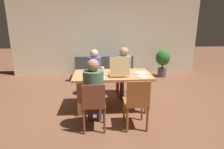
{
  "coord_description": "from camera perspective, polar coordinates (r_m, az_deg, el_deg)",
  "views": [
    {
      "loc": [
        -0.3,
        -3.84,
        1.84
      ],
      "look_at": [
        0.0,
        0.1,
        0.73
      ],
      "focal_mm": 30.54,
      "sensor_mm": 36.0,
      "label": 1
    }
  ],
  "objects": [
    {
      "name": "ground_plane",
      "position": [
        4.27,
        0.1,
        -9.9
      ],
      "size": [
        20.0,
        20.0,
        0.0
      ],
      "primitive_type": "plane",
      "color": "brown"
    },
    {
      "name": "back_wall",
      "position": [
        6.77,
        -1.82,
        11.47
      ],
      "size": [
        6.46,
        0.12,
        2.7
      ],
      "primitive_type": "cube",
      "color": "#F3E8C9",
      "rests_on": "ground"
    },
    {
      "name": "dining_table",
      "position": [
        4.03,
        0.11,
        -1.18
      ],
      "size": [
        1.62,
        0.88,
        0.78
      ],
      "color": "tan",
      "rests_on": "ground"
    },
    {
      "name": "chair_0",
      "position": [
        3.24,
        -5.45,
        -8.8
      ],
      "size": [
        0.4,
        0.4,
        0.88
      ],
      "color": "brown",
      "rests_on": "ground"
    },
    {
      "name": "person_0",
      "position": [
        3.27,
        -5.52,
        -4.07
      ],
      "size": [
        0.35,
        0.51,
        1.26
      ],
      "color": "#433742",
      "rests_on": "ground"
    },
    {
      "name": "chair_1",
      "position": [
        4.92,
        3.41,
        -0.44
      ],
      "size": [
        0.38,
        0.39,
        0.9
      ],
      "color": "#B82D2C",
      "rests_on": "ground"
    },
    {
      "name": "person_1",
      "position": [
        4.73,
        3.67,
        2.02
      ],
      "size": [
        0.36,
        0.57,
        1.23
      ],
      "color": "#42333C",
      "rests_on": "ground"
    },
    {
      "name": "chair_2",
      "position": [
        4.89,
        -5.11,
        -0.55
      ],
      "size": [
        0.4,
        0.46,
        0.87
      ],
      "color": "#AF331C",
      "rests_on": "ground"
    },
    {
      "name": "person_2",
      "position": [
        4.69,
        -5.2,
        1.49
      ],
      "size": [
        0.33,
        0.55,
        1.19
      ],
      "color": "#2C3D37",
      "rests_on": "ground"
    },
    {
      "name": "chair_3",
      "position": [
        3.32,
        7.37,
        -8.33
      ],
      "size": [
        0.41,
        0.45,
        0.92
      ],
      "color": "#9B5B2B",
      "rests_on": "ground"
    },
    {
      "name": "pizza_box_0",
      "position": [
        3.95,
        1.94,
        0.76
      ],
      "size": [
        0.39,
        0.49,
        0.4
      ],
      "color": "tan",
      "rests_on": "dining_table"
    },
    {
      "name": "plate_0",
      "position": [
        4.12,
        8.52,
        0.53
      ],
      "size": [
        0.26,
        0.26,
        0.01
      ],
      "color": "white",
      "rests_on": "dining_table"
    },
    {
      "name": "plate_1",
      "position": [
        4.08,
        -7.51,
        0.5
      ],
      "size": [
        0.24,
        0.24,
        0.03
      ],
      "color": "white",
      "rests_on": "dining_table"
    },
    {
      "name": "plate_2",
      "position": [
        3.76,
        -2.97,
        -0.77
      ],
      "size": [
        0.21,
        0.21,
        0.01
      ],
      "color": "white",
      "rests_on": "dining_table"
    },
    {
      "name": "plate_3",
      "position": [
        3.85,
        9.23,
        -0.57
      ],
      "size": [
        0.23,
        0.23,
        0.01
      ],
      "color": "white",
      "rests_on": "dining_table"
    },
    {
      "name": "drinking_glass_0",
      "position": [
        3.99,
        -2.87,
        1.23
      ],
      "size": [
        0.08,
        0.08,
        0.15
      ],
      "primitive_type": "cylinder",
      "color": "silver",
      "rests_on": "dining_table"
    },
    {
      "name": "drinking_glass_1",
      "position": [
        4.3,
        -5.59,
        1.95
      ],
      "size": [
        0.07,
        0.07,
        0.11
      ],
      "primitive_type": "cylinder",
      "color": "#BC4A28",
      "rests_on": "dining_table"
    },
    {
      "name": "drinking_glass_2",
      "position": [
        4.16,
        -4.18,
        1.65
      ],
      "size": [
        0.07,
        0.07,
        0.13
      ],
      "primitive_type": "cylinder",
      "color": "#BA4731",
      "rests_on": "dining_table"
    },
    {
      "name": "couch",
      "position": [
        6.29,
        -2.39,
        1.24
      ],
      "size": [
        1.8,
        0.82,
        0.81
      ],
      "color": "#434B47",
      "rests_on": "ground"
    },
    {
      "name": "potted_plant",
      "position": [
        6.67,
        14.93,
        4.18
      ],
      "size": [
        0.48,
        0.48,
        0.92
      ],
      "color": "#5F4C56",
      "rests_on": "ground"
    }
  ]
}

